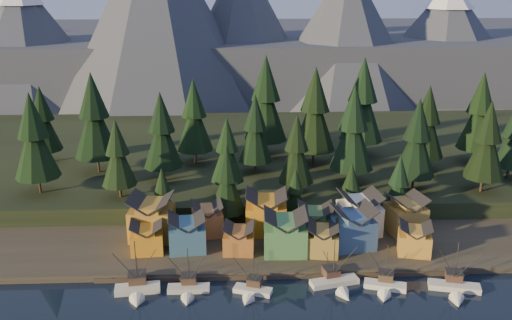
{
  "coord_description": "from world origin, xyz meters",
  "views": [
    {
      "loc": [
        -10.42,
        -92.04,
        62.45
      ],
      "look_at": [
        -5.27,
        30.0,
        21.72
      ],
      "focal_mm": 40.0,
      "sensor_mm": 36.0,
      "label": 1
    }
  ],
  "objects_px": {
    "boat_2": "(252,286)",
    "house_front_0": "(147,236)",
    "boat_6": "(456,283)",
    "house_back_0": "(152,216)",
    "boat_5": "(385,281)",
    "boat_1": "(188,285)",
    "boat_4": "(337,278)",
    "house_back_1": "(207,218)",
    "house_front_1": "(187,232)",
    "boat_0": "(137,283)"
  },
  "relations": [
    {
      "from": "boat_1",
      "to": "boat_4",
      "type": "distance_m",
      "value": 30.62
    },
    {
      "from": "boat_1",
      "to": "house_back_0",
      "type": "bearing_deg",
      "value": 113.39
    },
    {
      "from": "boat_1",
      "to": "boat_2",
      "type": "relative_size",
      "value": 1.04
    },
    {
      "from": "boat_0",
      "to": "boat_1",
      "type": "bearing_deg",
      "value": -7.66
    },
    {
      "from": "house_front_1",
      "to": "house_back_1",
      "type": "relative_size",
      "value": 1.1
    },
    {
      "from": "boat_0",
      "to": "house_back_0",
      "type": "bearing_deg",
      "value": 82.45
    },
    {
      "from": "house_back_1",
      "to": "boat_0",
      "type": "bearing_deg",
      "value": -126.53
    },
    {
      "from": "boat_1",
      "to": "boat_4",
      "type": "height_order",
      "value": "boat_4"
    },
    {
      "from": "boat_1",
      "to": "house_front_0",
      "type": "xyz_separation_m",
      "value": [
        -10.3,
        15.9,
        3.24
      ]
    },
    {
      "from": "boat_6",
      "to": "house_back_1",
      "type": "height_order",
      "value": "boat_6"
    },
    {
      "from": "boat_2",
      "to": "house_front_0",
      "type": "height_order",
      "value": "boat_2"
    },
    {
      "from": "house_front_0",
      "to": "house_back_0",
      "type": "xyz_separation_m",
      "value": [
        0.25,
        7.17,
        1.86
      ]
    },
    {
      "from": "boat_0",
      "to": "boat_4",
      "type": "distance_m",
      "value": 40.91
    },
    {
      "from": "boat_4",
      "to": "house_front_0",
      "type": "height_order",
      "value": "boat_4"
    },
    {
      "from": "boat_2",
      "to": "house_front_0",
      "type": "distance_m",
      "value": 28.89
    },
    {
      "from": "boat_4",
      "to": "boat_1",
      "type": "bearing_deg",
      "value": 168.36
    },
    {
      "from": "house_front_0",
      "to": "house_front_1",
      "type": "distance_m",
      "value": 9.07
    },
    {
      "from": "boat_6",
      "to": "house_front_1",
      "type": "distance_m",
      "value": 58.72
    },
    {
      "from": "boat_6",
      "to": "house_back_1",
      "type": "relative_size",
      "value": 1.41
    },
    {
      "from": "boat_1",
      "to": "boat_0",
      "type": "bearing_deg",
      "value": 179.13
    },
    {
      "from": "house_front_1",
      "to": "boat_1",
      "type": "bearing_deg",
      "value": -91.68
    },
    {
      "from": "house_back_1",
      "to": "boat_6",
      "type": "bearing_deg",
      "value": -34.8
    },
    {
      "from": "boat_4",
      "to": "house_back_0",
      "type": "bearing_deg",
      "value": 137.85
    },
    {
      "from": "boat_1",
      "to": "boat_5",
      "type": "xyz_separation_m",
      "value": [
        40.27,
        -0.52,
        0.06
      ]
    },
    {
      "from": "boat_0",
      "to": "house_front_0",
      "type": "bearing_deg",
      "value": 83.08
    },
    {
      "from": "boat_0",
      "to": "boat_2",
      "type": "height_order",
      "value": "boat_0"
    },
    {
      "from": "boat_2",
      "to": "boat_4",
      "type": "distance_m",
      "value": 17.88
    },
    {
      "from": "boat_5",
      "to": "house_front_0",
      "type": "height_order",
      "value": "boat_5"
    },
    {
      "from": "boat_4",
      "to": "house_front_1",
      "type": "relative_size",
      "value": 1.27
    },
    {
      "from": "house_front_0",
      "to": "house_back_1",
      "type": "bearing_deg",
      "value": 27.22
    },
    {
      "from": "boat_6",
      "to": "boat_5",
      "type": "bearing_deg",
      "value": -171.21
    },
    {
      "from": "boat_2",
      "to": "house_back_0",
      "type": "xyz_separation_m",
      "value": [
        -22.91,
        24.14,
        5.11
      ]
    },
    {
      "from": "boat_1",
      "to": "boat_4",
      "type": "relative_size",
      "value": 0.92
    },
    {
      "from": "house_front_1",
      "to": "house_back_0",
      "type": "height_order",
      "value": "house_back_0"
    },
    {
      "from": "boat_5",
      "to": "house_front_1",
      "type": "relative_size",
      "value": 1.19
    },
    {
      "from": "boat_5",
      "to": "house_back_1",
      "type": "relative_size",
      "value": 1.31
    },
    {
      "from": "house_back_1",
      "to": "house_back_0",
      "type": "bearing_deg",
      "value": 178.07
    },
    {
      "from": "boat_4",
      "to": "house_back_0",
      "type": "relative_size",
      "value": 1.06
    },
    {
      "from": "boat_2",
      "to": "boat_1",
      "type": "bearing_deg",
      "value": -165.97
    },
    {
      "from": "house_front_0",
      "to": "house_back_1",
      "type": "xyz_separation_m",
      "value": [
        13.34,
        8.5,
        0.48
      ]
    },
    {
      "from": "boat_0",
      "to": "house_front_1",
      "type": "xyz_separation_m",
      "value": [
        9.02,
        16.35,
        3.46
      ]
    },
    {
      "from": "boat_5",
      "to": "boat_6",
      "type": "bearing_deg",
      "value": 11.61
    },
    {
      "from": "boat_4",
      "to": "boat_5",
      "type": "relative_size",
      "value": 1.07
    },
    {
      "from": "boat_6",
      "to": "house_back_0",
      "type": "relative_size",
      "value": 1.07
    },
    {
      "from": "house_back_1",
      "to": "boat_2",
      "type": "bearing_deg",
      "value": -76.66
    },
    {
      "from": "boat_2",
      "to": "house_back_1",
      "type": "xyz_separation_m",
      "value": [
        -9.82,
        25.47,
        3.73
      ]
    },
    {
      "from": "boat_2",
      "to": "boat_6",
      "type": "xyz_separation_m",
      "value": [
        41.52,
        -0.76,
        0.1
      ]
    },
    {
      "from": "boat_5",
      "to": "boat_4",
      "type": "bearing_deg",
      "value": -172.98
    },
    {
      "from": "boat_6",
      "to": "house_front_0",
      "type": "height_order",
      "value": "boat_6"
    },
    {
      "from": "boat_0",
      "to": "boat_5",
      "type": "relative_size",
      "value": 1.16
    }
  ]
}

